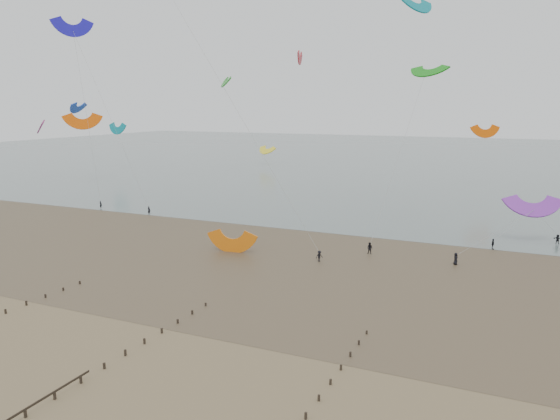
{
  "coord_description": "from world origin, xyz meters",
  "views": [
    {
      "loc": [
        34.58,
        -36.04,
        21.57
      ],
      "look_at": [
        5.68,
        28.0,
        8.0
      ],
      "focal_mm": 35.0,
      "sensor_mm": 36.0,
      "label": 1
    }
  ],
  "objects": [
    {
      "name": "grounded_kite",
      "position": [
        -4.26,
        32.64,
        0.0
      ],
      "size": [
        7.13,
        5.86,
        3.62
      ],
      "primitive_type": null,
      "rotation": [
        1.54,
        0.0,
        0.12
      ],
      "color": "orange",
      "rests_on": "ground"
    },
    {
      "name": "sea_and_shore",
      "position": [
        -4.08,
        34.4,
        0.01
      ],
      "size": [
        500.0,
        665.0,
        0.03
      ],
      "color": "#475654",
      "rests_on": "ground"
    },
    {
      "name": "kitesurfers",
      "position": [
        28.08,
        45.87,
        0.83
      ],
      "size": [
        107.74,
        25.77,
        1.75
      ],
      "color": "black",
      "rests_on": "ground"
    },
    {
      "name": "kitesurfer_lead",
      "position": [
        -46.97,
        52.05,
        0.76
      ],
      "size": [
        0.58,
        0.4,
        1.53
      ],
      "primitive_type": "imported",
      "rotation": [
        0.0,
        0.0,
        3.09
      ],
      "color": "black",
      "rests_on": "ground"
    },
    {
      "name": "ground",
      "position": [
        0.0,
        0.0,
        0.0
      ],
      "size": [
        500.0,
        500.0,
        0.0
      ],
      "primitive_type": "plane",
      "color": "brown",
      "rests_on": "ground"
    },
    {
      "name": "kites_airborne",
      "position": [
        -6.41,
        84.82,
        21.12
      ],
      "size": [
        218.95,
        120.41,
        42.12
      ],
      "color": "#941860",
      "rests_on": "ground"
    }
  ]
}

